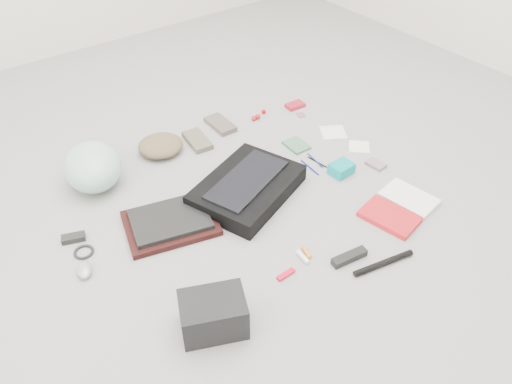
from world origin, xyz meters
TOP-DOWN VIEW (x-y plane):
  - ground_plane at (0.00, 0.00)m, footprint 4.00×4.00m
  - messenger_bag at (-0.01, 0.06)m, footprint 0.57×0.49m
  - bag_flap at (-0.01, 0.06)m, footprint 0.45×0.32m
  - laptop_sleeve at (-0.39, 0.09)m, footprint 0.43×0.37m
  - laptop at (-0.39, 0.09)m, footprint 0.37×0.31m
  - bike_helmet at (-0.52, 0.55)m, footprint 0.34×0.38m
  - beanie at (-0.16, 0.59)m, footprint 0.29×0.28m
  - mitten_left at (0.03, 0.54)m, footprint 0.12×0.20m
  - mitten_right at (0.21, 0.60)m, footprint 0.10×0.19m
  - power_brick at (-0.75, 0.25)m, footprint 0.10×0.07m
  - cable_coil at (-0.74, 0.16)m, footprint 0.10×0.10m
  - mouse at (-0.78, 0.06)m, footprint 0.08×0.11m
  - camera_bag at (-0.52, -0.44)m, footprint 0.26×0.23m
  - multitool at (-0.17, -0.42)m, footprint 0.08×0.02m
  - toiletry_tube_white at (-0.06, -0.39)m, footprint 0.03×0.07m
  - toiletry_tube_orange at (-0.03, -0.38)m, footprint 0.04×0.07m
  - u_lock at (0.08, -0.50)m, footprint 0.16×0.06m
  - bike_pump at (0.16, -0.60)m, footprint 0.27×0.08m
  - book_red at (0.38, -0.44)m, footprint 0.20×0.26m
  - book_white at (0.55, -0.41)m, footprint 0.19×0.25m
  - notepad at (0.42, 0.21)m, footprint 0.10×0.13m
  - pen_blue at (0.35, 0.03)m, footprint 0.02×0.14m
  - pen_black at (0.41, 0.04)m, footprint 0.02×0.12m
  - pen_navy at (0.41, 0.06)m, footprint 0.03×0.13m
  - accordion_wallet at (0.44, -0.09)m, footprint 0.11×0.09m
  - card_deck at (0.62, -0.15)m, footprint 0.07×0.10m
  - napkin_top at (0.65, 0.19)m, footprint 0.18×0.18m
  - napkin_bottom at (0.67, 0.01)m, footprint 0.15×0.15m
  - lollipop_a at (0.39, 0.54)m, footprint 0.04×0.04m
  - lollipop_b at (0.42, 0.54)m, footprint 0.04×0.04m
  - lollipop_c at (0.48, 0.57)m, footprint 0.03×0.03m
  - altoids_tin at (0.67, 0.51)m, footprint 0.11×0.07m
  - stamp_sheet at (0.64, 0.43)m, footprint 0.06×0.06m

SIDE VIEW (x-z plane):
  - ground_plane at x=0.00m, z-range 0.00..0.00m
  - stamp_sheet at x=0.64m, z-range 0.00..0.00m
  - napkin_bottom at x=0.67m, z-range 0.00..0.01m
  - pen_black at x=0.41m, z-range 0.00..0.01m
  - pen_navy at x=0.41m, z-range 0.00..0.01m
  - napkin_top at x=0.65m, z-range 0.00..0.01m
  - pen_blue at x=0.35m, z-range 0.00..0.01m
  - cable_coil at x=-0.74m, z-range 0.00..0.01m
  - multitool at x=-0.17m, z-range 0.00..0.01m
  - notepad at x=0.42m, z-range 0.00..0.01m
  - card_deck at x=0.62m, z-range 0.00..0.02m
  - toiletry_tube_orange at x=-0.03m, z-range 0.00..0.02m
  - toiletry_tube_white at x=-0.06m, z-range 0.00..0.02m
  - altoids_tin at x=0.67m, z-range 0.00..0.02m
  - book_white at x=0.55m, z-range 0.00..0.02m
  - book_red at x=0.38m, z-range 0.00..0.02m
  - lollipop_c at x=0.48m, z-range 0.00..0.02m
  - bike_pump at x=0.16m, z-range 0.00..0.02m
  - power_brick at x=-0.75m, z-range 0.00..0.03m
  - laptop_sleeve at x=-0.39m, z-range 0.00..0.03m
  - lollipop_a at x=0.39m, z-range 0.00..0.03m
  - mitten_right at x=0.21m, z-range 0.00..0.03m
  - mitten_left at x=0.03m, z-range 0.00..0.03m
  - lollipop_b at x=0.42m, z-range 0.00..0.03m
  - u_lock at x=0.08m, z-range 0.00..0.03m
  - mouse at x=-0.78m, z-range 0.00..0.04m
  - accordion_wallet at x=0.44m, z-range 0.00..0.05m
  - laptop at x=-0.39m, z-range 0.03..0.05m
  - beanie at x=-0.16m, z-range 0.00..0.08m
  - messenger_bag at x=-0.01m, z-range 0.00..0.08m
  - camera_bag at x=-0.52m, z-range 0.00..0.14m
  - bag_flap at x=-0.01m, z-range 0.08..0.09m
  - bike_helmet at x=-0.52m, z-range 0.00..0.19m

